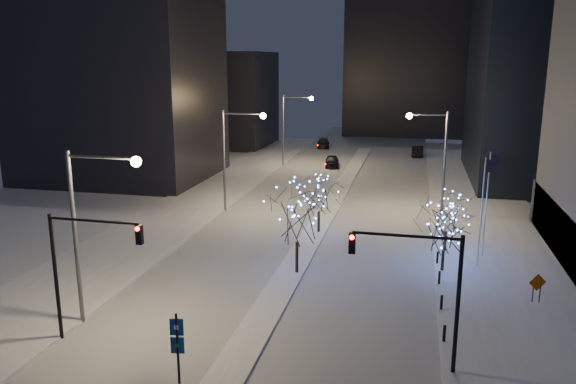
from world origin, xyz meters
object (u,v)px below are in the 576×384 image
(traffic_signal_west, at_px, (80,258))
(car_mid, at_px, (417,151))
(car_far, at_px, (323,143))
(holiday_tree_plaza_near, at_px, (445,229))
(construction_sign, at_px, (537,285))
(street_lamp_w_mid, at_px, (234,147))
(holiday_tree_plaza_far, at_px, (447,213))
(holiday_tree_median_far, at_px, (319,194))
(car_near, at_px, (332,161))
(holiday_tree_median_near, at_px, (297,217))
(traffic_signal_east, at_px, (425,279))
(street_lamp_w_far, at_px, (290,120))
(street_lamp_east, at_px, (435,149))
(street_lamp_w_near, at_px, (90,214))
(wayfinding_sign, at_px, (177,341))

(traffic_signal_west, xyz_separation_m, car_mid, (17.03, 64.90, -3.94))
(car_far, bearing_deg, holiday_tree_plaza_near, -80.75)
(car_far, xyz_separation_m, construction_sign, (23.10, -59.47, 0.54))
(street_lamp_w_mid, distance_m, holiday_tree_plaza_far, 21.58)
(car_mid, distance_m, holiday_tree_median_far, 44.01)
(car_near, relative_size, car_far, 0.93)
(car_near, bearing_deg, holiday_tree_median_near, -93.21)
(traffic_signal_east, height_order, construction_sign, traffic_signal_east)
(car_near, relative_size, car_mid, 0.94)
(street_lamp_w_far, xyz_separation_m, construction_sign, (24.86, -41.63, -5.23))
(street_lamp_east, height_order, holiday_tree_median_far, street_lamp_east)
(street_lamp_w_near, distance_m, street_lamp_east, 33.85)
(car_far, height_order, holiday_tree_plaza_far, holiday_tree_plaza_far)
(street_lamp_w_mid, relative_size, holiday_tree_plaza_near, 2.05)
(street_lamp_w_far, relative_size, wayfinding_sign, 2.83)
(street_lamp_w_near, relative_size, holiday_tree_median_near, 1.60)
(car_far, distance_m, wayfinding_sign, 72.69)
(street_lamp_w_mid, height_order, car_mid, street_lamp_w_mid)
(traffic_signal_west, relative_size, holiday_tree_median_near, 1.12)
(street_lamp_w_near, height_order, construction_sign, street_lamp_w_near)
(wayfinding_sign, bearing_deg, street_lamp_east, 59.81)
(car_mid, relative_size, holiday_tree_plaza_near, 1.02)
(holiday_tree_median_far, height_order, holiday_tree_plaza_near, holiday_tree_median_far)
(traffic_signal_east, distance_m, holiday_tree_plaza_far, 18.23)
(holiday_tree_plaza_far, distance_m, wayfinding_sign, 25.24)
(street_lamp_w_near, xyz_separation_m, traffic_signal_west, (0.50, -2.00, -1.74))
(holiday_tree_median_far, xyz_separation_m, construction_sign, (15.56, -11.37, -2.22))
(holiday_tree_plaza_far, bearing_deg, street_lamp_w_far, 120.99)
(traffic_signal_west, bearing_deg, traffic_signal_east, 3.29)
(street_lamp_w_near, distance_m, holiday_tree_median_near, 13.93)
(car_near, xyz_separation_m, car_mid, (11.71, 12.06, 0.02))
(holiday_tree_median_near, relative_size, holiday_tree_plaza_near, 1.28)
(traffic_signal_west, height_order, holiday_tree_median_far, traffic_signal_west)
(car_mid, bearing_deg, holiday_tree_median_far, 79.43)
(street_lamp_east, distance_m, car_far, 43.79)
(traffic_signal_east, xyz_separation_m, car_mid, (-0.35, 63.90, -3.94))
(street_lamp_east, bearing_deg, car_mid, 92.45)
(holiday_tree_median_near, xyz_separation_m, holiday_tree_plaza_far, (10.35, 7.07, -1.04))
(street_lamp_w_mid, bearing_deg, holiday_tree_plaza_far, -21.87)
(traffic_signal_east, relative_size, car_mid, 1.41)
(car_mid, distance_m, car_far, 16.52)
(street_lamp_w_mid, relative_size, traffic_signal_east, 1.43)
(holiday_tree_plaza_near, bearing_deg, street_lamp_w_far, 117.49)
(holiday_tree_plaza_near, bearing_deg, holiday_tree_median_near, -165.12)
(traffic_signal_west, height_order, car_mid, traffic_signal_west)
(holiday_tree_median_near, bearing_deg, street_lamp_w_far, 103.27)
(car_near, bearing_deg, construction_sign, -74.12)
(street_lamp_w_mid, bearing_deg, car_mid, 65.18)
(traffic_signal_west, xyz_separation_m, car_near, (5.31, 52.84, -3.96))
(holiday_tree_median_near, xyz_separation_m, holiday_tree_plaza_near, (10.00, 2.66, -1.02))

